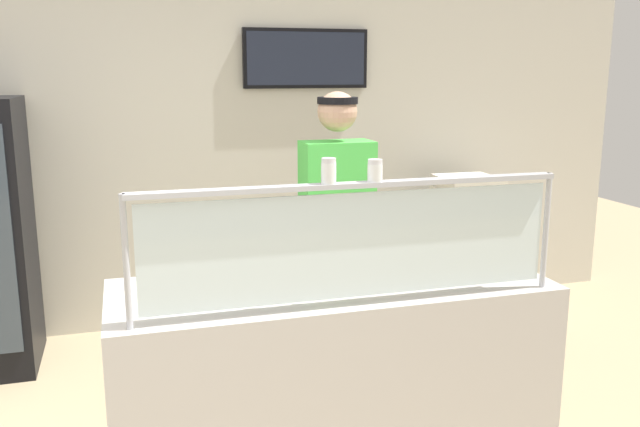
# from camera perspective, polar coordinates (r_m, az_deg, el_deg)

# --- Properties ---
(ground_plane) EXTENTS (12.00, 12.00, 0.00)m
(ground_plane) POSITION_cam_1_polar(r_m,az_deg,el_deg) (3.91, -1.99, -16.48)
(ground_plane) COLOR tan
(ground_plane) RESTS_ON ground
(shop_rear_unit) EXTENTS (6.32, 0.13, 2.70)m
(shop_rear_unit) POSITION_cam_1_polar(r_m,az_deg,el_deg) (5.03, -6.65, 6.15)
(shop_rear_unit) COLOR beige
(shop_rear_unit) RESTS_ON ground
(serving_counter) EXTENTS (1.92, 0.71, 0.95)m
(serving_counter) POSITION_cam_1_polar(r_m,az_deg,el_deg) (3.14, 1.00, -14.27)
(serving_counter) COLOR #BCB7B2
(serving_counter) RESTS_ON ground
(sneeze_guard) EXTENTS (1.74, 0.06, 0.50)m
(sneeze_guard) POSITION_cam_1_polar(r_m,az_deg,el_deg) (2.61, 3.01, -1.44)
(sneeze_guard) COLOR #B2B5BC
(sneeze_guard) RESTS_ON serving_counter
(pizza_tray) EXTENTS (0.47, 0.47, 0.04)m
(pizza_tray) POSITION_cam_1_polar(r_m,az_deg,el_deg) (3.06, 3.39, -5.07)
(pizza_tray) COLOR #9EA0A8
(pizza_tray) RESTS_ON serving_counter
(pizza_server) EXTENTS (0.15, 0.29, 0.01)m
(pizza_server) POSITION_cam_1_polar(r_m,az_deg,el_deg) (3.04, 3.66, -4.77)
(pizza_server) COLOR #ADAFB7
(pizza_server) RESTS_ON pizza_tray
(parmesan_shaker) EXTENTS (0.06, 0.06, 0.10)m
(parmesan_shaker) POSITION_cam_1_polar(r_m,az_deg,el_deg) (2.53, 0.74, 3.49)
(parmesan_shaker) COLOR white
(parmesan_shaker) RESTS_ON sneeze_guard
(pepper_flake_shaker) EXTENTS (0.06, 0.06, 0.09)m
(pepper_flake_shaker) POSITION_cam_1_polar(r_m,az_deg,el_deg) (2.59, 4.68, 3.54)
(pepper_flake_shaker) COLOR white
(pepper_flake_shaker) RESTS_ON sneeze_guard
(worker_figure) EXTENTS (0.41, 0.50, 1.76)m
(worker_figure) POSITION_cam_1_polar(r_m,az_deg,el_deg) (3.65, 1.52, -1.60)
(worker_figure) COLOR #23232D
(worker_figure) RESTS_ON ground
(prep_shelf) EXTENTS (0.70, 0.55, 0.82)m
(prep_shelf) POSITION_cam_1_polar(r_m,az_deg,el_deg) (5.29, 12.26, -4.22)
(prep_shelf) COLOR #B7BABF
(prep_shelf) RESTS_ON ground
(pizza_box_stack) EXTENTS (0.46, 0.45, 0.27)m
(pizza_box_stack) POSITION_cam_1_polar(r_m,az_deg,el_deg) (5.17, 12.47, 1.59)
(pizza_box_stack) COLOR silver
(pizza_box_stack) RESTS_ON prep_shelf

